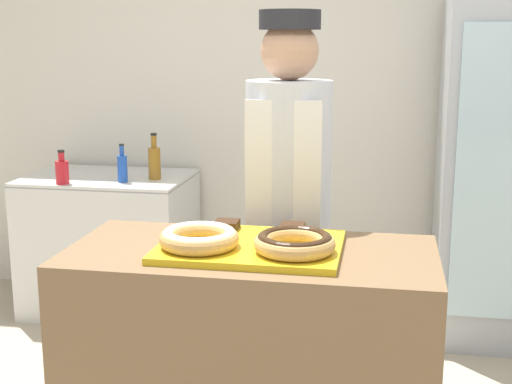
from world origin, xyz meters
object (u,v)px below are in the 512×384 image
object	(u,v)px
baker_person	(288,214)
bottle_blue	(122,167)
donut_light_glaze	(199,237)
bottle_amber	(154,161)
brownie_back_right	(292,228)
brownie_back_left	(227,225)
chest_freezer	(110,242)
donut_chocolate_glaze	(295,242)
beverage_fridge	(495,172)
bottle_red	(62,171)
serving_tray	(251,247)

from	to	relation	value
baker_person	bottle_blue	size ratio (longest dim) A/B	7.93
donut_light_glaze	bottle_amber	xyz separation A→B (m)	(-0.74, 1.76, -0.07)
brownie_back_right	baker_person	size ratio (longest dim) A/B	0.05
donut_light_glaze	brownie_back_left	bearing A→B (deg)	80.68
chest_freezer	bottle_blue	size ratio (longest dim) A/B	4.37
donut_light_glaze	bottle_blue	size ratio (longest dim) A/B	1.19
donut_chocolate_glaze	brownie_back_right	bearing A→B (deg)	99.32
baker_person	beverage_fridge	size ratio (longest dim) A/B	0.94
brownie_back_left	bottle_red	size ratio (longest dim) A/B	0.43
donut_chocolate_glaze	bottle_amber	distance (m)	2.06
donut_light_glaze	baker_person	world-z (taller)	baker_person
bottle_amber	bottle_blue	bearing A→B (deg)	-143.46
donut_chocolate_glaze	baker_person	distance (m)	0.64
bottle_red	donut_light_glaze	bearing A→B (deg)	-51.59
bottle_amber	donut_chocolate_glaze	bearing A→B (deg)	-59.02
baker_person	bottle_red	bearing A→B (deg)	147.59
baker_person	serving_tray	bearing A→B (deg)	-95.19
donut_light_glaze	brownie_back_right	distance (m)	0.37
donut_chocolate_glaze	brownie_back_left	world-z (taller)	donut_chocolate_glaze
beverage_fridge	bottle_amber	size ratio (longest dim) A/B	6.91
donut_light_glaze	bottle_red	distance (m)	1.96
bottle_amber	bottle_blue	distance (m)	0.19
baker_person	bottle_amber	bearing A→B (deg)	129.94
donut_chocolate_glaze	brownie_back_right	distance (m)	0.24
brownie_back_right	bottle_red	world-z (taller)	bottle_red
donut_light_glaze	serving_tray	bearing A→B (deg)	25.29
baker_person	beverage_fridge	distance (m)	1.53
chest_freezer	beverage_fridge	bearing A→B (deg)	-0.17
donut_chocolate_glaze	bottle_blue	xyz separation A→B (m)	(-1.21, 1.65, -0.09)
baker_person	chest_freezer	distance (m)	1.81
brownie_back_right	bottle_amber	distance (m)	1.83
serving_tray	bottle_amber	size ratio (longest dim) A/B	2.23
serving_tray	bottle_blue	xyz separation A→B (m)	(-1.05, 1.57, -0.04)
brownie_back_right	serving_tray	bearing A→B (deg)	-126.08
donut_light_glaze	donut_chocolate_glaze	world-z (taller)	same
baker_person	bottle_amber	world-z (taller)	baker_person
baker_person	beverage_fridge	world-z (taller)	beverage_fridge
baker_person	bottle_amber	xyz separation A→B (m)	(-0.95, 1.13, 0.00)
brownie_back_right	bottle_red	xyz separation A→B (m)	(-1.49, 1.29, -0.08)
serving_tray	beverage_fridge	world-z (taller)	beverage_fridge
brownie_back_right	brownie_back_left	bearing A→B (deg)	180.00
serving_tray	donut_chocolate_glaze	size ratio (longest dim) A/B	2.29
bottle_amber	beverage_fridge	bearing A→B (deg)	1.16
serving_tray	baker_person	bearing A→B (deg)	84.81
donut_light_glaze	bottle_red	bearing A→B (deg)	128.41
brownie_back_left	donut_chocolate_glaze	bearing A→B (deg)	-40.66
serving_tray	bottle_red	size ratio (longest dim) A/B	3.10
serving_tray	beverage_fridge	xyz separation A→B (m)	(1.03, 1.73, -0.03)
beverage_fridge	bottle_blue	distance (m)	2.09
serving_tray	beverage_fridge	distance (m)	2.01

